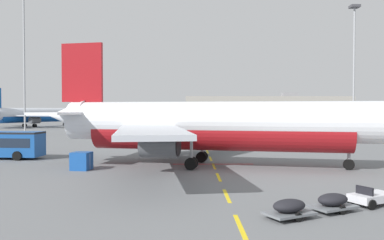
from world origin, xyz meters
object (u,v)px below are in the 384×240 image
uld_cargo_container (82,161)px  apron_light_mast_far (354,56)px  apron_light_mast_near (24,46)px  airliner_foreground (212,125)px  baggage_train (333,202)px  airliner_mid_left (33,115)px  fuel_service_truck (265,135)px

uld_cargo_container → apron_light_mast_far: bearing=45.9°
uld_cargo_container → apron_light_mast_far: 62.66m
uld_cargo_container → apron_light_mast_near: size_ratio=0.06×
airliner_foreground → baggage_train: airliner_foreground is taller
airliner_mid_left → uld_cargo_container: airliner_mid_left is taller
airliner_foreground → airliner_mid_left: size_ratio=1.15×
apron_light_mast_near → airliner_foreground: bearing=-50.8°
airliner_mid_left → fuel_service_truck: (58.65, -63.07, -2.03)m
airliner_mid_left → uld_cargo_container: 94.83m
fuel_service_truck → baggage_train: fuel_service_truck is taller
apron_light_mast_near → apron_light_mast_far: size_ratio=1.15×
airliner_mid_left → apron_light_mast_near: (14.16, -41.47, 14.38)m
airliner_foreground → apron_light_mast_near: 57.49m
airliner_mid_left → apron_light_mast_near: apron_light_mast_near is taller
airliner_mid_left → baggage_train: (54.95, -102.00, -3.15)m
uld_cargo_container → baggage_train: bearing=-40.8°
fuel_service_truck → apron_light_mast_far: size_ratio=0.27×
apron_light_mast_far → apron_light_mast_near: bearing=178.3°
airliner_foreground → airliner_mid_left: airliner_foreground is taller
fuel_service_truck → apron_light_mast_near: size_ratio=0.24×
airliner_mid_left → apron_light_mast_near: 46.12m
airliner_foreground → apron_light_mast_far: size_ratio=1.34×
airliner_mid_left → apron_light_mast_far: (79.88, -43.39, 12.35)m
baggage_train → apron_light_mast_far: 65.55m
fuel_service_truck → apron_light_mast_far: (21.24, 19.67, 14.38)m
airliner_foreground → uld_cargo_container: (-11.84, -2.39, -3.15)m
fuel_service_truck → apron_light_mast_near: (-44.48, 21.60, 16.41)m
airliner_foreground → fuel_service_truck: airliner_foreground is taller
airliner_foreground → airliner_mid_left: 98.01m
baggage_train → apron_light_mast_far: bearing=67.0°
baggage_train → uld_cargo_container: size_ratio=4.53×
fuel_service_truck → baggage_train: 39.12m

